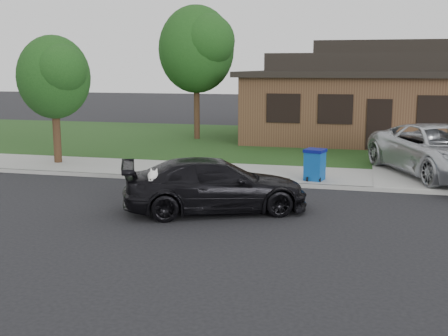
# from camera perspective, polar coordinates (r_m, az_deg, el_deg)

# --- Properties ---
(ground) EXTENTS (120.00, 120.00, 0.00)m
(ground) POSITION_cam_1_polar(r_m,az_deg,el_deg) (14.01, -0.45, -4.59)
(ground) COLOR black
(ground) RESTS_ON ground
(sidewalk) EXTENTS (60.00, 3.00, 0.12)m
(sidewalk) POSITION_cam_1_polar(r_m,az_deg,el_deg) (18.76, 3.37, -0.61)
(sidewalk) COLOR gray
(sidewalk) RESTS_ON ground
(curb) EXTENTS (60.00, 0.12, 0.12)m
(curb) POSITION_cam_1_polar(r_m,az_deg,el_deg) (17.32, 2.45, -1.52)
(curb) COLOR gray
(curb) RESTS_ON ground
(lawn) EXTENTS (60.00, 13.00, 0.13)m
(lawn) POSITION_cam_1_polar(r_m,az_deg,el_deg) (26.57, 6.59, 2.56)
(lawn) COLOR #193814
(lawn) RESTS_ON ground
(driveway) EXTENTS (4.50, 13.00, 0.14)m
(driveway) POSITION_cam_1_polar(r_m,az_deg,el_deg) (23.52, 20.24, 1.01)
(driveway) COLOR gray
(driveway) RESTS_ON ground
(sedan) EXTENTS (4.97, 3.54, 1.34)m
(sedan) POSITION_cam_1_polar(r_m,az_deg,el_deg) (14.02, -0.92, -1.77)
(sedan) COLOR black
(sedan) RESTS_ON ground
(minivan) EXTENTS (4.78, 6.44, 1.62)m
(minivan) POSITION_cam_1_polar(r_m,az_deg,el_deg) (19.20, 21.09, 1.67)
(minivan) COLOR silver
(minivan) RESTS_ON driveway
(recycling_bin) EXTENTS (0.72, 0.72, 0.97)m
(recycling_bin) POSITION_cam_1_polar(r_m,az_deg,el_deg) (17.57, 9.20, 0.36)
(recycling_bin) COLOR navy
(recycling_bin) RESTS_ON sidewalk
(house) EXTENTS (12.60, 8.60, 4.65)m
(house) POSITION_cam_1_polar(r_m,az_deg,el_deg) (28.15, 15.38, 6.93)
(house) COLOR #422B1C
(house) RESTS_ON ground
(tree_0) EXTENTS (3.78, 3.60, 6.34)m
(tree_0) POSITION_cam_1_polar(r_m,az_deg,el_deg) (27.13, -2.57, 12.12)
(tree_0) COLOR #332114
(tree_0) RESTS_ON ground
(tree_2) EXTENTS (2.73, 2.60, 4.59)m
(tree_2) POSITION_cam_1_polar(r_m,az_deg,el_deg) (21.17, -16.76, 8.95)
(tree_2) COLOR #332114
(tree_2) RESTS_ON ground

